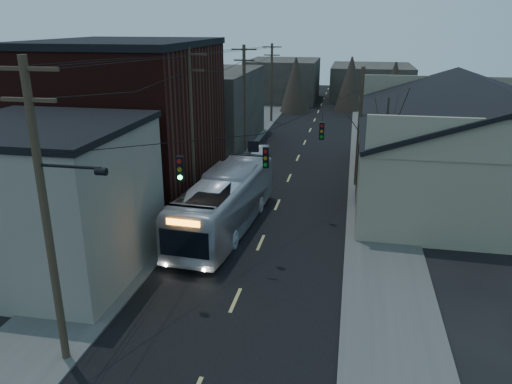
# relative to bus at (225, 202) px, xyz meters

# --- Properties ---
(road_surface) EXTENTS (9.00, 110.00, 0.02)m
(road_surface) POSITION_rel_bus_xyz_m (2.35, 14.58, -1.65)
(road_surface) COLOR black
(road_surface) RESTS_ON ground
(sidewalk_left) EXTENTS (4.00, 110.00, 0.12)m
(sidewalk_left) POSITION_rel_bus_xyz_m (-4.15, 14.58, -1.60)
(sidewalk_left) COLOR #474744
(sidewalk_left) RESTS_ON ground
(sidewalk_right) EXTENTS (4.00, 110.00, 0.12)m
(sidewalk_right) POSITION_rel_bus_xyz_m (8.85, 14.58, -1.60)
(sidewalk_right) COLOR #474744
(sidewalk_right) RESTS_ON ground
(building_clapboard) EXTENTS (8.00, 8.00, 7.00)m
(building_clapboard) POSITION_rel_bus_xyz_m (-6.65, -6.42, 1.84)
(building_clapboard) COLOR slate
(building_clapboard) RESTS_ON ground
(building_brick) EXTENTS (10.00, 12.00, 10.00)m
(building_brick) POSITION_rel_bus_xyz_m (-7.65, 4.58, 3.34)
(building_brick) COLOR black
(building_brick) RESTS_ON ground
(building_left_far) EXTENTS (9.00, 14.00, 7.00)m
(building_left_far) POSITION_rel_bus_xyz_m (-7.15, 20.58, 1.84)
(building_left_far) COLOR #2E2924
(building_left_far) RESTS_ON ground
(warehouse) EXTENTS (16.16, 20.60, 7.73)m
(warehouse) POSITION_rel_bus_xyz_m (15.35, 9.58, 1.03)
(warehouse) COLOR #7E705C
(warehouse) RESTS_ON ground
(building_far_left) EXTENTS (10.00, 12.00, 6.00)m
(building_far_left) POSITION_rel_bus_xyz_m (-3.65, 49.58, 1.34)
(building_far_left) COLOR #2E2924
(building_far_left) RESTS_ON ground
(building_far_right) EXTENTS (12.00, 14.00, 5.00)m
(building_far_right) POSITION_rel_bus_xyz_m (9.35, 54.58, 0.84)
(building_far_right) COLOR #2E2924
(building_far_right) RESTS_ON ground
(bare_tree) EXTENTS (0.40, 0.40, 7.20)m
(bare_tree) POSITION_rel_bus_xyz_m (8.85, 4.58, 1.94)
(bare_tree) COLOR black
(bare_tree) RESTS_ON ground
(utility_lines) EXTENTS (11.24, 45.28, 10.50)m
(utility_lines) POSITION_rel_bus_xyz_m (-0.76, 8.72, 3.29)
(utility_lines) COLOR #382B1E
(utility_lines) RESTS_ON ground
(bus) EXTENTS (3.62, 12.11, 3.33)m
(bus) POSITION_rel_bus_xyz_m (0.00, 0.00, 0.00)
(bus) COLOR #AEB0BA
(bus) RESTS_ON ground
(parked_car) EXTENTS (1.62, 3.91, 1.26)m
(parked_car) POSITION_rel_bus_xyz_m (-0.79, 15.10, -1.03)
(parked_car) COLOR #A5A8AC
(parked_car) RESTS_ON ground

